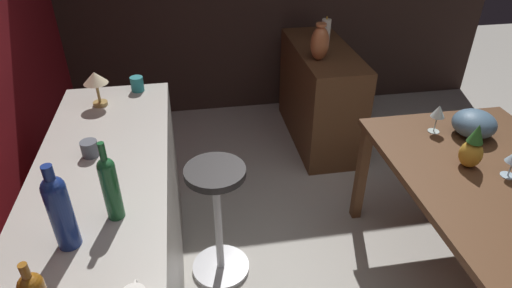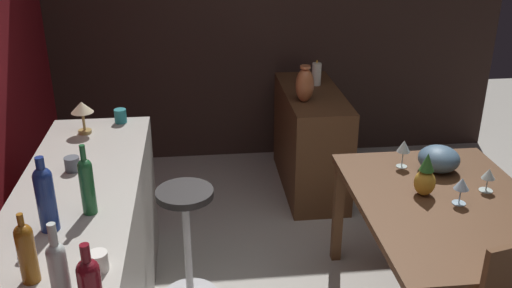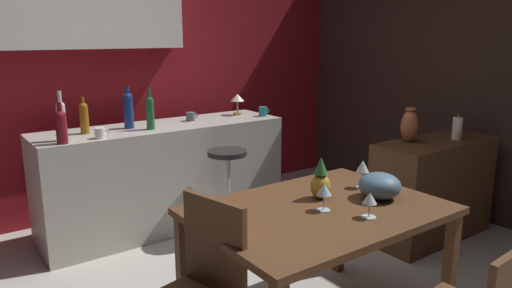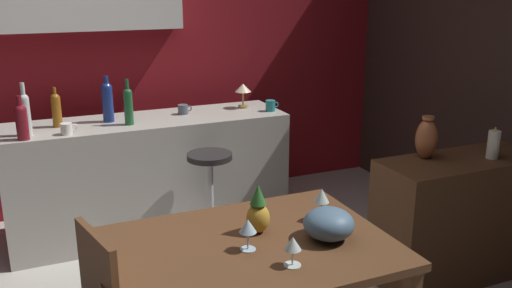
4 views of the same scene
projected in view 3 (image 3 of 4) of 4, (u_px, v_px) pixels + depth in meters
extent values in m
cube|color=maroon|center=(116.00, 73.00, 4.35)|extent=(5.20, 0.10, 2.60)
cube|color=white|center=(82.00, 10.00, 3.96)|extent=(1.70, 0.32, 0.64)
cube|color=#33231E|center=(452.00, 73.00, 4.38)|extent=(0.10, 4.40, 2.60)
cube|color=#56351E|center=(319.00, 211.00, 2.54)|extent=(1.32, 0.95, 0.04)
cube|color=#56351E|center=(183.00, 275.00, 2.61)|extent=(0.06, 0.06, 0.70)
cube|color=#56351E|center=(340.00, 224.00, 3.30)|extent=(0.06, 0.06, 0.70)
cube|color=#56351E|center=(449.00, 272.00, 2.64)|extent=(0.06, 0.06, 0.70)
cube|color=#B2ADA3|center=(165.00, 176.00, 4.09)|extent=(2.10, 0.60, 0.90)
cube|color=#56351E|center=(433.00, 189.00, 3.86)|extent=(1.10, 0.44, 0.82)
cube|color=#56351E|center=(214.00, 246.00, 2.16)|extent=(0.12, 0.38, 0.46)
cylinder|color=#262323|center=(227.00, 153.00, 3.80)|extent=(0.32, 0.32, 0.04)
cylinder|color=silver|center=(228.00, 195.00, 3.88)|extent=(0.04, 0.04, 0.70)
cylinder|color=silver|center=(228.00, 234.00, 3.95)|extent=(0.34, 0.34, 0.03)
cylinder|color=silver|center=(362.00, 187.00, 2.87)|extent=(0.07, 0.07, 0.00)
cylinder|color=silver|center=(362.00, 179.00, 2.86)|extent=(0.01, 0.01, 0.09)
cone|color=silver|center=(363.00, 166.00, 2.84)|extent=(0.08, 0.08, 0.07)
cylinder|color=silver|center=(323.00, 210.00, 2.49)|extent=(0.07, 0.07, 0.00)
cylinder|color=silver|center=(324.00, 202.00, 2.48)|extent=(0.01, 0.01, 0.08)
cone|color=silver|center=(324.00, 189.00, 2.46)|extent=(0.08, 0.08, 0.06)
cylinder|color=silver|center=(369.00, 217.00, 2.39)|extent=(0.07, 0.07, 0.00)
cylinder|color=silver|center=(369.00, 210.00, 2.39)|extent=(0.01, 0.01, 0.07)
cone|color=silver|center=(370.00, 198.00, 2.37)|extent=(0.07, 0.07, 0.06)
ellipsoid|color=gold|center=(320.00, 186.00, 2.66)|extent=(0.11, 0.11, 0.14)
cone|color=#2D6B28|center=(321.00, 166.00, 2.63)|extent=(0.08, 0.08, 0.10)
ellipsoid|color=slate|center=(380.00, 186.00, 2.66)|extent=(0.24, 0.24, 0.15)
cylinder|color=maroon|center=(62.00, 130.00, 3.29)|extent=(0.08, 0.08, 0.20)
sphere|color=maroon|center=(60.00, 116.00, 3.26)|extent=(0.08, 0.08, 0.08)
cylinder|color=maroon|center=(60.00, 108.00, 3.25)|extent=(0.03, 0.03, 0.07)
cylinder|color=#1E592D|center=(150.00, 115.00, 3.79)|extent=(0.06, 0.06, 0.23)
sphere|color=#1E592D|center=(149.00, 101.00, 3.76)|extent=(0.06, 0.06, 0.06)
cylinder|color=#1E592D|center=(149.00, 93.00, 3.75)|extent=(0.02, 0.02, 0.08)
cylinder|color=navy|center=(129.00, 113.00, 3.83)|extent=(0.08, 0.08, 0.25)
sphere|color=navy|center=(128.00, 97.00, 3.80)|extent=(0.08, 0.08, 0.08)
cylinder|color=navy|center=(127.00, 91.00, 3.79)|extent=(0.04, 0.04, 0.06)
cylinder|color=#8C5114|center=(84.00, 120.00, 3.62)|extent=(0.07, 0.07, 0.21)
sphere|color=#8C5114|center=(83.00, 107.00, 3.60)|extent=(0.07, 0.07, 0.07)
cylinder|color=#8C5114|center=(83.00, 101.00, 3.59)|extent=(0.02, 0.02, 0.06)
cylinder|color=silver|center=(62.00, 123.00, 3.38)|extent=(0.06, 0.06, 0.25)
sphere|color=silver|center=(60.00, 106.00, 3.35)|extent=(0.06, 0.06, 0.06)
cylinder|color=silver|center=(59.00, 97.00, 3.33)|extent=(0.03, 0.03, 0.09)
cylinder|color=white|center=(100.00, 133.00, 3.47)|extent=(0.08, 0.08, 0.08)
torus|color=white|center=(107.00, 132.00, 3.50)|extent=(0.05, 0.01, 0.05)
cylinder|color=#515660|center=(191.00, 117.00, 4.18)|extent=(0.08, 0.08, 0.08)
torus|color=#515660|center=(196.00, 116.00, 4.21)|extent=(0.05, 0.01, 0.05)
cylinder|color=teal|center=(263.00, 111.00, 4.43)|extent=(0.08, 0.08, 0.09)
torus|color=teal|center=(267.00, 110.00, 4.46)|extent=(0.05, 0.01, 0.05)
cylinder|color=#A58447|center=(238.00, 114.00, 4.50)|extent=(0.08, 0.08, 0.02)
cylinder|color=#A58447|center=(237.00, 107.00, 4.49)|extent=(0.02, 0.02, 0.11)
cone|color=beige|center=(237.00, 97.00, 4.47)|extent=(0.13, 0.13, 0.07)
cylinder|color=white|center=(457.00, 128.00, 3.80)|extent=(0.07, 0.07, 0.18)
ellipsoid|color=yellow|center=(458.00, 116.00, 3.77)|extent=(0.01, 0.01, 0.03)
ellipsoid|color=#B26038|center=(409.00, 126.00, 3.70)|extent=(0.14, 0.14, 0.25)
cylinder|color=#B26038|center=(411.00, 109.00, 3.67)|extent=(0.08, 0.08, 0.02)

